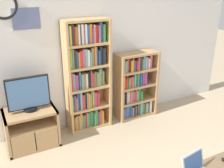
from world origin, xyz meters
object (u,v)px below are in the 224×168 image
television (28,94)px  bookshelf_short (134,86)px  tv_stand (32,128)px  bookshelf_tall (86,76)px

television → bookshelf_short: bookshelf_short is taller
tv_stand → television: television is taller
bookshelf_tall → tv_stand: bearing=-171.9°
television → bookshelf_short: 1.78m
tv_stand → bookshelf_tall: (0.91, 0.13, 0.60)m
tv_stand → television: 0.53m
tv_stand → television: bearing=31.4°
bookshelf_tall → bookshelf_short: 0.92m
tv_stand → bookshelf_short: bookshelf_short is taller
tv_stand → bookshelf_tall: 1.10m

